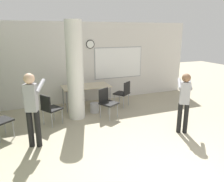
{
  "coord_description": "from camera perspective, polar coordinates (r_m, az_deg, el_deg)",
  "views": [
    {
      "loc": [
        -2.12,
        -2.46,
        2.5
      ],
      "look_at": [
        -0.19,
        2.33,
        1.07
      ],
      "focal_mm": 35.0,
      "sensor_mm": 36.0,
      "label": 1
    }
  ],
  "objects": [
    {
      "name": "wall_back",
      "position": [
        7.9,
        -6.07,
        7.35
      ],
      "size": [
        8.0,
        0.15,
        2.8
      ],
      "color": "silver",
      "rests_on": "ground_plane"
    },
    {
      "name": "support_pillar",
      "position": [
        6.28,
        -9.62,
        5.14
      ],
      "size": [
        0.47,
        0.47,
        2.8
      ],
      "color": "silver",
      "rests_on": "ground_plane"
    },
    {
      "name": "folding_table",
      "position": [
        7.33,
        -6.78,
        1.0
      ],
      "size": [
        1.57,
        0.8,
        0.73
      ],
      "color": "beige",
      "rests_on": "ground_plane"
    },
    {
      "name": "bottle_on_table",
      "position": [
        7.06,
        -9.98,
        1.6
      ],
      "size": [
        0.08,
        0.08,
        0.28
      ],
      "color": "black",
      "rests_on": "folding_table"
    },
    {
      "name": "waste_bin",
      "position": [
        6.94,
        -4.57,
        -4.37
      ],
      "size": [
        0.29,
        0.29,
        0.3
      ],
      "color": "#B2B2B7",
      "rests_on": "ground_plane"
    },
    {
      "name": "chair_table_right",
      "position": [
        7.36,
        2.99,
        -0.26
      ],
      "size": [
        0.62,
        0.62,
        0.87
      ],
      "color": "black",
      "rests_on": "ground_plane"
    },
    {
      "name": "chair_table_front",
      "position": [
        6.42,
        -1.3,
        -2.62
      ],
      "size": [
        0.6,
        0.6,
        0.87
      ],
      "color": "black",
      "rests_on": "ground_plane"
    },
    {
      "name": "chair_near_pillar",
      "position": [
        6.12,
        -15.89,
        -4.14
      ],
      "size": [
        0.61,
        0.61,
        0.87
      ],
      "color": "black",
      "rests_on": "ground_plane"
    },
    {
      "name": "person_playing_side",
      "position": [
        5.64,
        18.37,
        -1.87
      ],
      "size": [
        0.54,
        0.63,
        1.52
      ],
      "color": "black",
      "rests_on": "ground_plane"
    },
    {
      "name": "person_watching_back",
      "position": [
        4.98,
        -20.13,
        -3.32
      ],
      "size": [
        0.53,
        0.67,
        1.66
      ],
      "color": "black",
      "rests_on": "ground_plane"
    }
  ]
}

